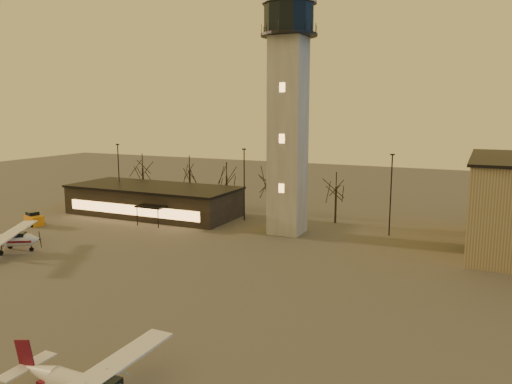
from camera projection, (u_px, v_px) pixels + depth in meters
ground at (137, 324)px, 36.38m from camera, size 220.00×220.00×0.00m
control_tower at (288, 102)px, 60.54m from camera, size 6.80×6.80×32.60m
terminal at (154, 200)px, 73.77m from camera, size 25.40×12.20×4.30m
light_poles at (294, 190)px, 63.02m from camera, size 58.50×12.25×10.14m
tree_row at (226, 172)px, 76.13m from camera, size 37.20×9.20×8.80m
cessna_rear at (9, 242)px, 54.51m from camera, size 9.27×10.78×3.21m
service_cart at (34, 220)px, 67.21m from camera, size 3.18×2.46×1.81m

